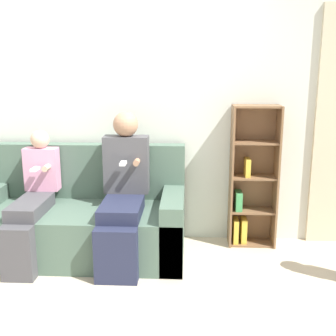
{
  "coord_description": "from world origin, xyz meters",
  "views": [
    {
      "loc": [
        0.84,
        -2.96,
        1.62
      ],
      "look_at": [
        0.66,
        0.56,
        0.79
      ],
      "focal_mm": 45.0,
      "sensor_mm": 36.0,
      "label": 1
    }
  ],
  "objects_px": {
    "couch": "(81,222)",
    "adult_seated": "(123,187)",
    "bookshelf": "(251,182)",
    "child_seated": "(32,199)"
  },
  "relations": [
    {
      "from": "adult_seated",
      "to": "bookshelf",
      "type": "bearing_deg",
      "value": 19.88
    },
    {
      "from": "couch",
      "to": "adult_seated",
      "type": "height_order",
      "value": "adult_seated"
    },
    {
      "from": "couch",
      "to": "bookshelf",
      "type": "height_order",
      "value": "bookshelf"
    },
    {
      "from": "adult_seated",
      "to": "couch",
      "type": "bearing_deg",
      "value": 167.6
    },
    {
      "from": "child_seated",
      "to": "couch",
      "type": "bearing_deg",
      "value": 20.65
    },
    {
      "from": "couch",
      "to": "bookshelf",
      "type": "bearing_deg",
      "value": 11.77
    },
    {
      "from": "couch",
      "to": "adult_seated",
      "type": "relative_size",
      "value": 1.45
    },
    {
      "from": "couch",
      "to": "bookshelf",
      "type": "xyz_separation_m",
      "value": [
        1.53,
        0.32,
        0.3
      ]
    },
    {
      "from": "couch",
      "to": "bookshelf",
      "type": "distance_m",
      "value": 1.59
    },
    {
      "from": "adult_seated",
      "to": "bookshelf",
      "type": "height_order",
      "value": "bookshelf"
    }
  ]
}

